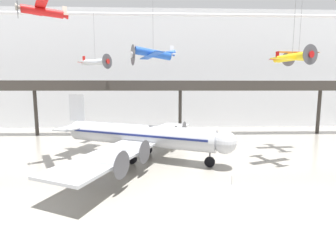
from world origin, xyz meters
TOP-DOWN VIEW (x-y plane):
  - ground_plane at (0.00, 0.00)m, footprint 260.00×260.00m
  - hangar_back_wall at (0.00, 41.63)m, footprint 140.00×3.00m
  - mezzanine_walkway at (0.00, 30.28)m, footprint 110.00×3.20m
  - ceiling_truss_beam at (0.00, 27.24)m, footprint 120.00×0.60m
  - airliner_silver_main at (-7.30, 14.59)m, footprint 25.45×29.87m
  - suspended_plane_silver_racer at (-15.78, 25.00)m, footprint 6.21×7.02m
  - suspended_plane_blue_trainer at (-5.13, 15.64)m, footprint 6.58×7.71m
  - suspended_plane_yellow_lowwing at (11.71, 10.83)m, footprint 6.28×5.34m
  - suspended_plane_orange_highwing at (16.31, 17.13)m, footprint 6.42×5.25m
  - suspended_plane_red_highwing at (-17.56, 11.01)m, footprint 5.49×6.02m
  - stanchion_barrier at (3.07, 5.32)m, footprint 0.36×0.36m

SIDE VIEW (x-z plane):
  - ground_plane at x=0.00m, z-range 0.00..0.00m
  - stanchion_barrier at x=3.07m, z-range -0.21..0.87m
  - airliner_silver_main at x=-7.30m, z-range -1.18..7.69m
  - mezzanine_walkway at x=0.00m, z-range 3.96..15.29m
  - suspended_plane_yellow_lowwing at x=11.71m, z-range 8.22..18.74m
  - suspended_plane_silver_racer at x=-15.78m, z-range 9.54..19.33m
  - hangar_back_wall at x=0.00m, z-range 0.00..28.96m
  - suspended_plane_blue_trainer at x=-5.13m, z-range 9.50..19.60m
  - suspended_plane_orange_highwing at x=16.31m, z-range 9.91..19.57m
  - suspended_plane_red_highwing at x=-17.56m, z-range 15.67..21.40m
  - ceiling_truss_beam at x=0.00m, z-range 23.09..23.69m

